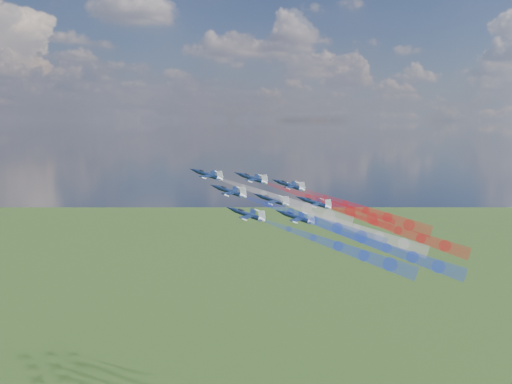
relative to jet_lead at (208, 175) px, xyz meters
name	(u,v)px	position (x,y,z in m)	size (l,w,h in m)	color
jet_lead	(208,175)	(0.00, 0.00, 0.00)	(9.47, 11.84, 3.16)	black
trail_lead	(285,201)	(18.75, -16.00, -6.90)	(3.95, 40.73, 3.95)	white
jet_inner_left	(230,191)	(2.66, -13.03, -3.74)	(9.47, 11.84, 3.16)	black
trail_inner_left	(314,220)	(21.41, -29.02, -10.64)	(3.95, 40.73, 3.95)	#1B38E8
jet_inner_right	(252,178)	(14.88, 0.70, -1.72)	(9.47, 11.84, 3.16)	black
trail_inner_right	(329,204)	(33.62, -15.30, -8.62)	(3.95, 40.73, 3.95)	red
jet_outer_left	(247,214)	(3.44, -25.25, -8.59)	(9.47, 11.84, 3.16)	black
trail_outer_left	(338,246)	(22.19, -41.25, -15.49)	(3.95, 40.73, 3.95)	#1B38E8
jet_center_third	(272,200)	(15.65, -13.83, -6.78)	(9.47, 11.84, 3.16)	black
trail_center_third	(356,228)	(34.40, -29.82, -13.68)	(3.95, 40.73, 3.95)	white
jet_outer_right	(290,185)	(27.36, -0.54, -4.34)	(9.47, 11.84, 3.16)	black
trail_outer_right	(366,210)	(46.11, -16.54, -11.24)	(3.95, 40.73, 3.95)	red
jet_rear_left	(296,217)	(17.53, -26.30, -10.10)	(9.47, 11.84, 3.16)	black
trail_rear_left	(387,248)	(36.28, -42.29, -17.00)	(3.95, 40.73, 3.95)	#1B38E8
jet_rear_right	(315,203)	(29.21, -14.63, -8.24)	(9.47, 11.84, 3.16)	black
trail_rear_right	(398,230)	(47.96, -30.62, -15.14)	(3.95, 40.73, 3.95)	red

